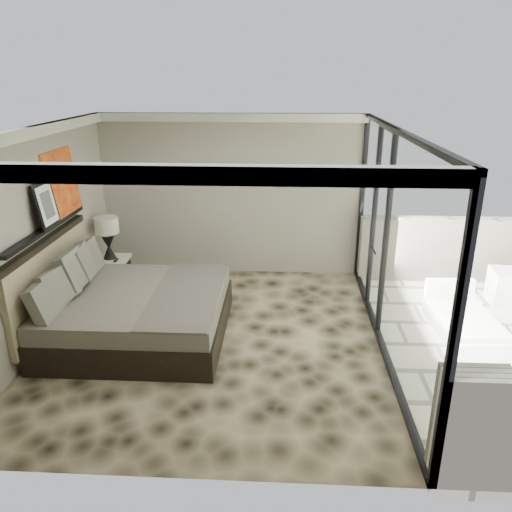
# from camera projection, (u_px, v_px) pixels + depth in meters

# --- Properties ---
(floor) EXTENTS (5.00, 5.00, 0.00)m
(floor) POSITION_uv_depth(u_px,v_px,m) (214.00, 339.00, 6.81)
(floor) COLOR black
(floor) RESTS_ON ground
(ceiling) EXTENTS (4.50, 5.00, 0.02)m
(ceiling) POSITION_uv_depth(u_px,v_px,m) (207.00, 129.00, 5.84)
(ceiling) COLOR silver
(ceiling) RESTS_ON back_wall
(back_wall) EXTENTS (4.50, 0.02, 2.80)m
(back_wall) POSITION_uv_depth(u_px,v_px,m) (231.00, 196.00, 8.66)
(back_wall) COLOR gray
(back_wall) RESTS_ON floor
(left_wall) EXTENTS (0.02, 5.00, 2.80)m
(left_wall) POSITION_uv_depth(u_px,v_px,m) (39.00, 239.00, 6.44)
(left_wall) COLOR gray
(left_wall) RESTS_ON floor
(glass_wall) EXTENTS (0.08, 5.00, 2.80)m
(glass_wall) POSITION_uv_depth(u_px,v_px,m) (390.00, 245.00, 6.21)
(glass_wall) COLOR white
(glass_wall) RESTS_ON floor
(terrace_slab) EXTENTS (3.00, 5.00, 0.12)m
(terrace_slab) POSITION_uv_depth(u_px,v_px,m) (494.00, 351.00, 6.63)
(terrace_slab) COLOR beige
(terrace_slab) RESTS_ON ground
(picture_ledge) EXTENTS (0.12, 2.20, 0.05)m
(picture_ledge) POSITION_uv_depth(u_px,v_px,m) (46.00, 229.00, 6.50)
(picture_ledge) COLOR black
(picture_ledge) RESTS_ON left_wall
(bed) EXTENTS (2.37, 2.29, 1.31)m
(bed) POSITION_uv_depth(u_px,v_px,m) (131.00, 310.00, 6.78)
(bed) COLOR black
(bed) RESTS_ON floor
(nightstand) EXTENTS (0.73, 0.73, 0.55)m
(nightstand) POSITION_uv_depth(u_px,v_px,m) (112.00, 272.00, 8.36)
(nightstand) COLOR black
(nightstand) RESTS_ON floor
(table_lamp) EXTENTS (0.38, 0.38, 0.70)m
(table_lamp) POSITION_uv_depth(u_px,v_px,m) (107.00, 232.00, 8.13)
(table_lamp) COLOR black
(table_lamp) RESTS_ON nightstand
(abstract_canvas) EXTENTS (0.13, 0.90, 0.90)m
(abstract_canvas) POSITION_uv_depth(u_px,v_px,m) (61.00, 183.00, 6.96)
(abstract_canvas) COLOR #BA460F
(abstract_canvas) RESTS_ON picture_ledge
(framed_print) EXTENTS (0.11, 0.50, 0.60)m
(framed_print) POSITION_uv_depth(u_px,v_px,m) (46.00, 205.00, 6.40)
(framed_print) COLOR black
(framed_print) RESTS_ON picture_ledge
(ottoman) EXTENTS (0.58, 0.58, 0.53)m
(ottoman) POSITION_uv_depth(u_px,v_px,m) (508.00, 287.00, 7.80)
(ottoman) COLOR silver
(ottoman) RESTS_ON terrace_slab
(lounger) EXTENTS (0.80, 1.47, 0.56)m
(lounger) POSITION_uv_depth(u_px,v_px,m) (464.00, 322.00, 6.89)
(lounger) COLOR white
(lounger) RESTS_ON terrace_slab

